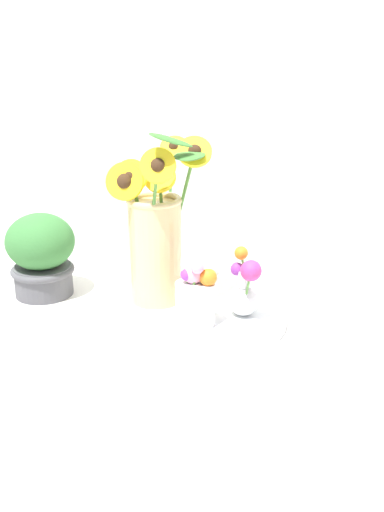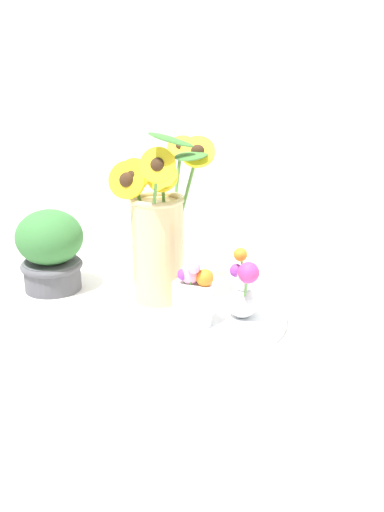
% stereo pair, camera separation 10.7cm
% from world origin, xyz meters
% --- Properties ---
extents(ground_plane, '(6.00, 6.00, 0.00)m').
position_xyz_m(ground_plane, '(0.00, 0.00, 0.00)').
color(ground_plane, silver).
extents(serving_tray, '(0.40, 0.40, 0.02)m').
position_xyz_m(serving_tray, '(0.01, 0.11, 0.01)').
color(serving_tray, silver).
rests_on(serving_tray, ground_plane).
extents(mason_jar_sunflowers, '(0.22, 0.25, 0.38)m').
position_xyz_m(mason_jar_sunflowers, '(-0.07, 0.15, 0.17)').
color(mason_jar_sunflowers, '#D1B77A').
rests_on(mason_jar_sunflowers, serving_tray).
extents(vase_small_center, '(0.08, 0.08, 0.14)m').
position_xyz_m(vase_small_center, '(0.03, 0.05, 0.08)').
color(vase_small_center, white).
rests_on(vase_small_center, serving_tray).
extents(vase_bulb_right, '(0.07, 0.09, 0.15)m').
position_xyz_m(vase_bulb_right, '(0.12, 0.10, 0.08)').
color(vase_bulb_right, white).
rests_on(vase_bulb_right, serving_tray).
extents(potted_plant, '(0.16, 0.16, 0.19)m').
position_xyz_m(potted_plant, '(-0.35, 0.19, 0.10)').
color(potted_plant, '#4C4C51').
rests_on(potted_plant, ground_plane).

